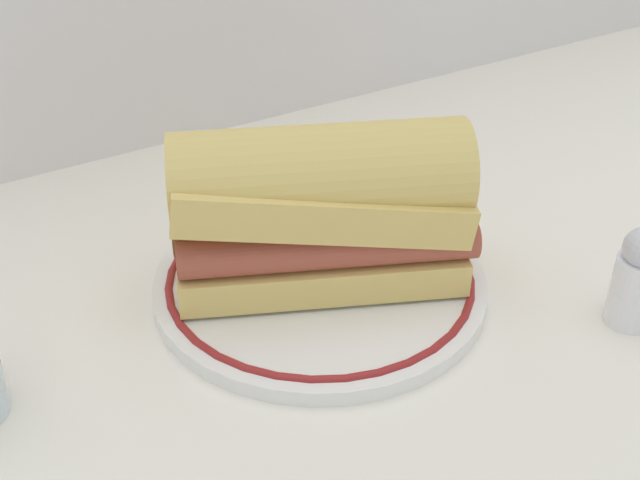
{
  "coord_description": "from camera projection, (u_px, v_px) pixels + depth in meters",
  "views": [
    {
      "loc": [
        -0.25,
        -0.4,
        0.38
      ],
      "look_at": [
        0.01,
        0.04,
        0.04
      ],
      "focal_mm": 46.55,
      "sensor_mm": 36.0,
      "label": 1
    }
  ],
  "objects": [
    {
      "name": "ground_plane",
      "position": [
        336.0,
        319.0,
        0.6
      ],
      "size": [
        1.5,
        1.5,
        0.0
      ],
      "primitive_type": "plane",
      "color": "silver"
    },
    {
      "name": "plate",
      "position": [
        320.0,
        281.0,
        0.62
      ],
      "size": [
        0.25,
        0.25,
        0.01
      ],
      "color": "white",
      "rests_on": "ground_plane"
    },
    {
      "name": "sausage_sandwich",
      "position": [
        320.0,
        205.0,
        0.59
      ],
      "size": [
        0.23,
        0.16,
        0.12
      ],
      "rotation": [
        0.0,
        0.0,
        -0.41
      ],
      "color": "#D4B962",
      "rests_on": "plate"
    },
    {
      "name": "salt_shaker",
      "position": [
        637.0,
        278.0,
        0.58
      ],
      "size": [
        0.03,
        0.03,
        0.08
      ],
      "color": "white",
      "rests_on": "ground_plane"
    }
  ]
}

